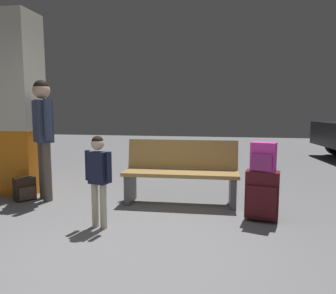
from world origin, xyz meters
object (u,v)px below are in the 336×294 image
(structural_pillar, at_px, (21,105))
(backpack_bright, at_px, (263,157))
(suitcase, at_px, (262,195))
(child, at_px, (98,172))
(bench, at_px, (181,172))
(backpack_dark_floor, at_px, (25,189))
(adult, at_px, (43,127))

(structural_pillar, xyz_separation_m, backpack_bright, (3.63, -0.70, -0.62))
(suitcase, bearing_deg, child, -163.19)
(structural_pillar, relative_size, backpack_bright, 8.24)
(bench, relative_size, backpack_dark_floor, 4.76)
(structural_pillar, xyz_separation_m, child, (1.81, -1.24, -0.75))
(adult, bearing_deg, bench, 5.65)
(child, bearing_deg, structural_pillar, 145.50)
(structural_pillar, bearing_deg, suitcase, -10.84)
(suitcase, relative_size, child, 0.58)
(suitcase, relative_size, adult, 0.35)
(backpack_bright, relative_size, child, 0.33)
(bench, relative_size, suitcase, 2.68)
(bench, xyz_separation_m, backpack_dark_floor, (-2.27, -0.30, -0.28))
(adult, distance_m, backpack_dark_floor, 0.96)
(structural_pillar, bearing_deg, backpack_dark_floor, -54.82)
(structural_pillar, distance_m, adult, 0.74)
(backpack_bright, height_order, adult, adult)
(bench, height_order, backpack_dark_floor, bench)
(adult, relative_size, backpack_dark_floor, 5.13)
(suitcase, bearing_deg, adult, 173.24)
(backpack_bright, height_order, child, child)
(suitcase, xyz_separation_m, backpack_dark_floor, (-3.32, 0.26, -0.15))
(child, relative_size, adult, 0.60)
(suitcase, distance_m, adult, 3.16)
(structural_pillar, relative_size, bench, 1.73)
(backpack_bright, bearing_deg, suitcase, 19.75)
(backpack_bright, xyz_separation_m, backpack_dark_floor, (-3.32, 0.26, -0.60))
(bench, bearing_deg, backpack_dark_floor, -172.51)
(bench, distance_m, suitcase, 1.20)
(child, xyz_separation_m, backpack_dark_floor, (-1.50, 0.81, -0.47))
(bench, distance_m, adult, 2.10)
(structural_pillar, bearing_deg, bench, -3.04)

